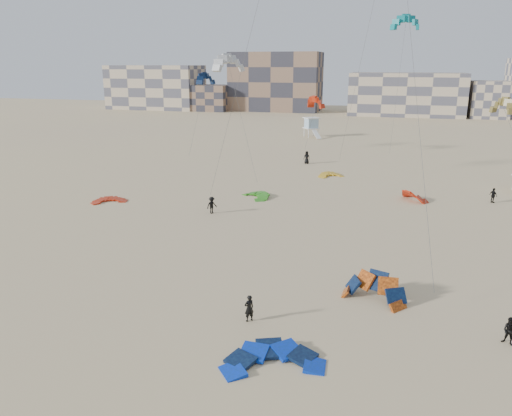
# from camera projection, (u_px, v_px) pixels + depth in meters

# --- Properties ---
(ground) EXTENTS (320.00, 320.00, 0.00)m
(ground) POSITION_uv_depth(u_px,v_px,m) (232.00, 324.00, 28.97)
(ground) COLOR tan
(ground) RESTS_ON ground
(kite_ground_blue) EXTENTS (6.24, 6.38, 1.65)m
(kite_ground_blue) POSITION_uv_depth(u_px,v_px,m) (273.00, 364.00, 25.12)
(kite_ground_blue) COLOR #022AE4
(kite_ground_blue) RESTS_ON ground
(kite_ground_orange) EXTENTS (5.47, 5.39, 4.22)m
(kite_ground_orange) POSITION_uv_depth(u_px,v_px,m) (373.00, 300.00, 31.87)
(kite_ground_orange) COLOR orange
(kite_ground_orange) RESTS_ON ground
(kite_ground_red) EXTENTS (4.79, 4.85, 1.05)m
(kite_ground_red) POSITION_uv_depth(u_px,v_px,m) (109.00, 202.00, 54.53)
(kite_ground_red) COLOR #B22C06
(kite_ground_red) RESTS_ON ground
(kite_ground_green) EXTENTS (5.31, 5.30, 1.65)m
(kite_ground_green) POSITION_uv_depth(u_px,v_px,m) (256.00, 197.00, 56.43)
(kite_ground_green) COLOR #429E1A
(kite_ground_green) RESTS_ON ground
(kite_ground_red_far) EXTENTS (4.80, 4.77, 3.30)m
(kite_ground_red_far) POSITION_uv_depth(u_px,v_px,m) (414.00, 200.00, 55.18)
(kite_ground_red_far) COLOR #B22C06
(kite_ground_red_far) RESTS_ON ground
(kite_ground_yellow) EXTENTS (4.73, 4.78, 1.59)m
(kite_ground_yellow) POSITION_uv_depth(u_px,v_px,m) (331.00, 176.00, 66.81)
(kite_ground_yellow) COLOR gold
(kite_ground_yellow) RESTS_ON ground
(kitesurfer_main) EXTENTS (0.70, 0.70, 1.64)m
(kitesurfer_main) POSITION_uv_depth(u_px,v_px,m) (249.00, 308.00, 29.07)
(kitesurfer_main) COLOR black
(kitesurfer_main) RESTS_ON ground
(kitesurfer_b) EXTENTS (0.96, 0.90, 1.57)m
(kitesurfer_b) POSITION_uv_depth(u_px,v_px,m) (510.00, 331.00, 26.64)
(kitesurfer_b) COLOR black
(kitesurfer_b) RESTS_ON ground
(kitesurfer_c) EXTENTS (1.18, 1.27, 1.72)m
(kitesurfer_c) POSITION_uv_depth(u_px,v_px,m) (212.00, 205.00, 50.11)
(kitesurfer_c) COLOR black
(kitesurfer_c) RESTS_ON ground
(kitesurfer_d) EXTENTS (0.91, 1.00, 1.63)m
(kitesurfer_d) POSITION_uv_depth(u_px,v_px,m) (493.00, 195.00, 53.94)
(kitesurfer_d) COLOR black
(kitesurfer_d) RESTS_ON ground
(kitesurfer_e) EXTENTS (0.95, 0.64, 1.89)m
(kitesurfer_e) POSITION_uv_depth(u_px,v_px,m) (307.00, 157.00, 75.07)
(kitesurfer_e) COLOR black
(kitesurfer_e) RESTS_ON ground
(kite_fly_grey) EXTENTS (7.53, 6.67, 15.09)m
(kite_fly_grey) POSITION_uv_depth(u_px,v_px,m) (229.00, 65.00, 60.08)
(kite_fly_grey) COLOR white
(kite_fly_grey) RESTS_ON ground
(kite_fly_olive) EXTENTS (6.08, 4.92, 10.36)m
(kite_fly_olive) POSITION_uv_depth(u_px,v_px,m) (503.00, 107.00, 50.20)
(kite_fly_olive) COLOR olive
(kite_fly_olive) RESTS_ON ground
(kite_fly_navy) EXTENTS (4.62, 9.54, 12.42)m
(kite_fly_navy) POSITION_uv_depth(u_px,v_px,m) (206.00, 80.00, 79.84)
(kite_fly_navy) COLOR #0C2548
(kite_fly_navy) RESTS_ON ground
(kite_fly_teal_b) EXTENTS (5.23, 8.08, 20.80)m
(kite_fly_teal_b) POSITION_uv_depth(u_px,v_px,m) (406.00, 24.00, 77.48)
(kite_fly_teal_b) COLOR teal
(kite_fly_teal_b) RESTS_ON ground
(kite_fly_red) EXTENTS (5.26, 5.25, 8.81)m
(kite_fly_red) POSITION_uv_depth(u_px,v_px,m) (316.00, 103.00, 81.08)
(kite_fly_red) COLOR #B22C06
(kite_fly_red) RESTS_ON ground
(lifeguard_tower_far) EXTENTS (3.88, 5.93, 3.94)m
(lifeguard_tower_far) POSITION_uv_depth(u_px,v_px,m) (311.00, 127.00, 102.40)
(lifeguard_tower_far) COLOR white
(lifeguard_tower_far) RESTS_ON ground
(condo_west_a) EXTENTS (30.00, 15.00, 14.00)m
(condo_west_a) POSITION_uv_depth(u_px,v_px,m) (156.00, 87.00, 165.48)
(condo_west_a) COLOR #C4AF8F
(condo_west_a) RESTS_ON ground
(condo_west_b) EXTENTS (28.00, 14.00, 18.00)m
(condo_west_b) POSITION_uv_depth(u_px,v_px,m) (276.00, 82.00, 158.14)
(condo_west_b) COLOR #7E614C
(condo_west_b) RESTS_ON ground
(condo_mid) EXTENTS (32.00, 16.00, 12.00)m
(condo_mid) POSITION_uv_depth(u_px,v_px,m) (406.00, 94.00, 144.79)
(condo_mid) COLOR #C4AF8F
(condo_mid) RESTS_ON ground
(condo_fill_left) EXTENTS (12.00, 10.00, 8.00)m
(condo_fill_left) POSITION_uv_depth(u_px,v_px,m) (211.00, 98.00, 159.23)
(condo_fill_left) COLOR #7E614C
(condo_fill_left) RESTS_ON ground
(condo_fill_right) EXTENTS (10.00, 10.00, 10.00)m
(condo_fill_right) POSITION_uv_depth(u_px,v_px,m) (489.00, 100.00, 137.46)
(condo_fill_right) COLOR #C4AF8F
(condo_fill_right) RESTS_ON ground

